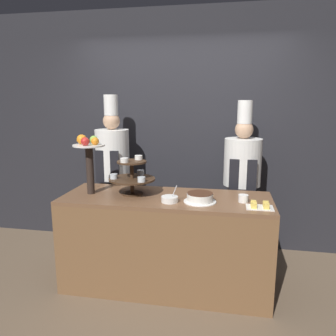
{
  "coord_description": "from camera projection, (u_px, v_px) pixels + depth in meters",
  "views": [
    {
      "loc": [
        0.55,
        -2.51,
        1.76
      ],
      "look_at": [
        0.0,
        0.45,
        1.14
      ],
      "focal_mm": 35.0,
      "sensor_mm": 36.0,
      "label": 1
    }
  ],
  "objects": [
    {
      "name": "ground_plane",
      "position": [
        159.0,
        306.0,
        2.87
      ],
      "size": [
        14.0,
        14.0,
        0.0
      ],
      "primitive_type": "plane",
      "color": "brown"
    },
    {
      "name": "tiered_stand",
      "position": [
        132.0,
        175.0,
        3.06
      ],
      "size": [
        0.43,
        0.43,
        0.36
      ],
      "color": "#3D2819",
      "rests_on": "buffet_counter"
    },
    {
      "name": "chef_left",
      "position": [
        113.0,
        169.0,
        3.77
      ],
      "size": [
        0.38,
        0.38,
        1.83
      ],
      "color": "black",
      "rests_on": "ground_plane"
    },
    {
      "name": "cake_square_tray",
      "position": [
        260.0,
        206.0,
        2.7
      ],
      "size": [
        0.22,
        0.16,
        0.05
      ],
      "color": "white",
      "rests_on": "buffet_counter"
    },
    {
      "name": "serving_bowl_near",
      "position": [
        170.0,
        199.0,
        2.86
      ],
      "size": [
        0.15,
        0.15,
        0.15
      ],
      "color": "white",
      "rests_on": "buffet_counter"
    },
    {
      "name": "chef_center_left",
      "position": [
        242.0,
        178.0,
        3.52
      ],
      "size": [
        0.39,
        0.39,
        1.77
      ],
      "color": "#38332D",
      "rests_on": "ground_plane"
    },
    {
      "name": "wall_back",
      "position": [
        182.0,
        131.0,
        3.92
      ],
      "size": [
        10.0,
        0.06,
        2.8
      ],
      "color": "#232328",
      "rests_on": "ground_plane"
    },
    {
      "name": "cup_white",
      "position": [
        243.0,
        198.0,
        2.85
      ],
      "size": [
        0.09,
        0.09,
        0.07
      ],
      "color": "white",
      "rests_on": "buffet_counter"
    },
    {
      "name": "cake_round",
      "position": [
        200.0,
        198.0,
        2.85
      ],
      "size": [
        0.29,
        0.29,
        0.08
      ],
      "color": "white",
      "rests_on": "buffet_counter"
    },
    {
      "name": "fruit_pedestal",
      "position": [
        89.0,
        154.0,
        3.05
      ],
      "size": [
        0.3,
        0.3,
        0.56
      ],
      "color": "#2D231E",
      "rests_on": "buffet_counter"
    },
    {
      "name": "buffet_counter",
      "position": [
        166.0,
        242.0,
        3.11
      ],
      "size": [
        1.92,
        0.69,
        0.89
      ],
      "color": "brown",
      "rests_on": "ground_plane"
    }
  ]
}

